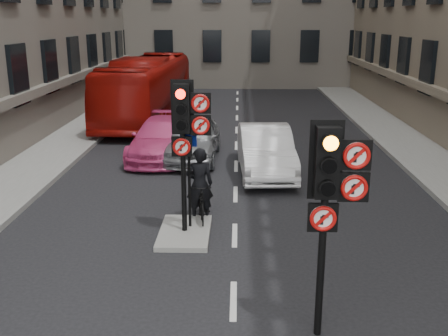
# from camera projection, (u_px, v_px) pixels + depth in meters

# --- Properties ---
(pavement_left) EXTENTS (3.00, 50.00, 0.16)m
(pavement_left) POSITION_uv_depth(u_px,v_px,m) (43.00, 155.00, 19.44)
(pavement_left) COLOR gray
(pavement_left) RESTS_ON ground
(pavement_right) EXTENTS (3.00, 50.00, 0.16)m
(pavement_right) POSITION_uv_depth(u_px,v_px,m) (434.00, 158.00, 19.06)
(pavement_right) COLOR gray
(pavement_right) RESTS_ON ground
(centre_island) EXTENTS (1.20, 2.00, 0.12)m
(centre_island) POSITION_uv_depth(u_px,v_px,m) (185.00, 232.00, 12.57)
(centre_island) COLOR gray
(centre_island) RESTS_ON ground
(signal_near) EXTENTS (0.91, 0.40, 3.58)m
(signal_near) POSITION_uv_depth(u_px,v_px,m) (331.00, 186.00, 7.95)
(signal_near) COLOR black
(signal_near) RESTS_ON ground
(signal_far) EXTENTS (0.91, 0.40, 3.58)m
(signal_far) POSITION_uv_depth(u_px,v_px,m) (186.00, 124.00, 11.82)
(signal_far) COLOR black
(signal_far) RESTS_ON centre_island
(car_silver) EXTENTS (1.94, 4.51, 1.52)m
(car_silver) POSITION_uv_depth(u_px,v_px,m) (193.00, 139.00, 19.03)
(car_silver) COLOR #9EA1A5
(car_silver) RESTS_ON ground
(car_white) EXTENTS (1.90, 4.81, 1.56)m
(car_white) POSITION_uv_depth(u_px,v_px,m) (265.00, 150.00, 17.30)
(car_white) COLOR white
(car_white) RESTS_ON ground
(car_pink) EXTENTS (2.18, 4.92, 1.40)m
(car_pink) POSITION_uv_depth(u_px,v_px,m) (161.00, 138.00, 19.33)
(car_pink) COLOR #D73F80
(car_pink) RESTS_ON ground
(bus_red) EXTENTS (3.20, 11.31, 3.12)m
(bus_red) POSITION_uv_depth(u_px,v_px,m) (147.00, 89.00, 26.14)
(bus_red) COLOR #97100B
(bus_red) RESTS_ON ground
(motorcycle) EXTENTS (0.72, 1.80, 1.05)m
(motorcycle) POSITION_uv_depth(u_px,v_px,m) (201.00, 200.00, 13.39)
(motorcycle) COLOR black
(motorcycle) RESTS_ON ground
(motorcyclist) EXTENTS (0.77, 0.59, 1.91)m
(motorcyclist) POSITION_uv_depth(u_px,v_px,m) (199.00, 184.00, 13.27)
(motorcyclist) COLOR black
(motorcyclist) RESTS_ON ground
(info_sign) EXTENTS (0.40, 0.15, 2.35)m
(info_sign) POSITION_uv_depth(u_px,v_px,m) (189.00, 167.00, 12.36)
(info_sign) COLOR black
(info_sign) RESTS_ON centre_island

